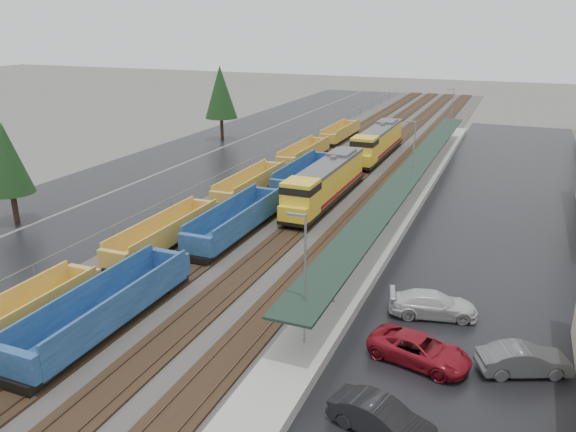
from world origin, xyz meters
name	(u,v)px	position (x,y,z in m)	size (l,w,h in m)	color
ballast_strip	(348,168)	(0.00, 60.00, 0.04)	(20.00, 160.00, 0.08)	#302D2B
trackbed	(348,167)	(0.00, 60.00, 0.16)	(14.60, 160.00, 0.22)	black
west_parking_lot	(239,158)	(-15.00, 60.00, 0.01)	(10.00, 160.00, 0.02)	black
west_road	(175,151)	(-25.00, 60.00, 0.01)	(9.00, 160.00, 0.02)	black
east_commuter_lot	(510,211)	(19.00, 50.00, 0.01)	(16.00, 100.00, 0.02)	black
station_platform	(411,193)	(9.50, 50.01, 0.73)	(3.00, 80.00, 8.00)	#9E9B93
chainlink_fence	(272,152)	(-9.50, 58.44, 1.61)	(0.08, 160.04, 2.02)	gray
tree_west_near	(7,158)	(-22.00, 30.00, 5.82)	(3.96, 3.96, 9.00)	#332316
tree_west_far	(220,92)	(-23.00, 70.00, 7.12)	(4.84, 4.84, 11.00)	#332316
locomotive_lead	(325,183)	(2.00, 45.23, 2.26)	(2.81, 18.55, 4.20)	black
locomotive_trail	(377,142)	(2.00, 66.23, 2.26)	(2.81, 18.55, 4.20)	black
well_string_yellow	(166,235)	(-6.00, 29.90, 1.11)	(2.46, 105.47, 2.18)	gold
well_string_blue	(108,310)	(-2.00, 18.10, 1.21)	(2.80, 79.24, 2.48)	navy
parked_car_east_a	(381,418)	(14.81, 15.44, 0.78)	(4.72, 1.65, 1.56)	black
parked_car_east_b	(419,350)	(15.38, 21.55, 0.75)	(5.36, 2.47, 1.49)	maroon
parked_car_east_c	(433,305)	(15.27, 26.86, 0.77)	(5.27, 2.14, 1.53)	silver
parked_car_east_e	(524,360)	(20.47, 22.60, 0.76)	(4.64, 1.62, 1.53)	#505255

